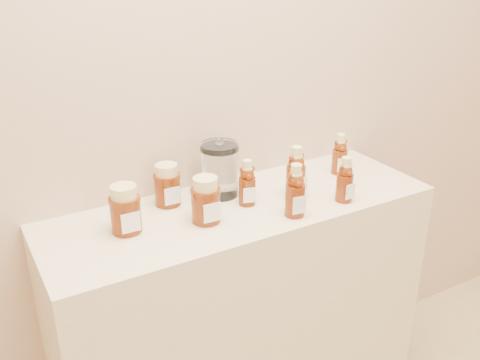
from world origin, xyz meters
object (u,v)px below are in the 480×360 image
bear_bottle_back_left (247,180)px  glass_canister (220,167)px  bear_bottle_front_left (295,187)px  honey_jar_left (125,209)px  display_table (242,326)px

bear_bottle_back_left → glass_canister: bearing=128.1°
bear_bottle_front_left → honey_jar_left: bear_bottle_front_left is taller
honey_jar_left → glass_canister: size_ratio=0.74×
display_table → bear_bottle_back_left: 0.53m
honey_jar_left → glass_canister: (0.33, 0.08, 0.02)m
bear_bottle_back_left → honey_jar_left: 0.37m
bear_bottle_front_left → honey_jar_left: (-0.45, 0.15, -0.02)m
bear_bottle_front_left → bear_bottle_back_left: bearing=131.5°
bear_bottle_front_left → glass_canister: glass_canister is taller
bear_bottle_front_left → glass_canister: bearing=127.3°
honey_jar_left → bear_bottle_back_left: bearing=-2.0°
honey_jar_left → glass_canister: bearing=14.6°
bear_bottle_back_left → glass_canister: size_ratio=0.87×
honey_jar_left → glass_canister: glass_canister is taller
display_table → bear_bottle_front_left: (0.10, -0.13, 0.54)m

